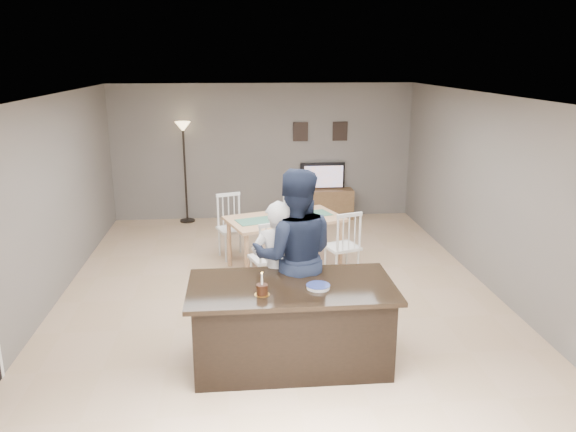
{
  "coord_description": "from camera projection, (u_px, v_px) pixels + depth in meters",
  "views": [
    {
      "loc": [
        -0.53,
        -7.18,
        3.17
      ],
      "look_at": [
        0.1,
        -0.3,
        1.22
      ],
      "focal_mm": 35.0,
      "sensor_mm": 36.0,
      "label": 1
    }
  ],
  "objects": [
    {
      "name": "floor",
      "position": [
        279.0,
        295.0,
        7.79
      ],
      "size": [
        8.0,
        8.0,
        0.0
      ],
      "primitive_type": "plane",
      "color": "tan",
      "rests_on": "ground"
    },
    {
      "name": "room_shell",
      "position": [
        278.0,
        176.0,
        7.34
      ],
      "size": [
        8.0,
        8.0,
        8.0
      ],
      "color": "slate",
      "rests_on": "floor"
    },
    {
      "name": "kitchen_island",
      "position": [
        291.0,
        324.0,
        5.94
      ],
      "size": [
        2.15,
        1.1,
        0.9
      ],
      "color": "black",
      "rests_on": "floor"
    },
    {
      "name": "tv_console",
      "position": [
        323.0,
        204.0,
        11.43
      ],
      "size": [
        1.2,
        0.4,
        0.6
      ],
      "primitive_type": "cube",
      "color": "brown",
      "rests_on": "floor"
    },
    {
      "name": "television",
      "position": [
        323.0,
        176.0,
        11.34
      ],
      "size": [
        0.91,
        0.12,
        0.53
      ],
      "primitive_type": "imported",
      "rotation": [
        0.0,
        0.0,
        3.14
      ],
      "color": "black",
      "rests_on": "tv_console"
    },
    {
      "name": "tv_screen_glow",
      "position": [
        324.0,
        177.0,
        11.26
      ],
      "size": [
        0.78,
        0.0,
        0.78
      ],
      "primitive_type": "plane",
      "rotation": [
        1.57,
        0.0,
        3.14
      ],
      "color": "orange",
      "rests_on": "tv_console"
    },
    {
      "name": "picture_frames",
      "position": [
        320.0,
        131.0,
        11.23
      ],
      "size": [
        1.1,
        0.02,
        0.38
      ],
      "color": "black",
      "rests_on": "room_shell"
    },
    {
      "name": "woman",
      "position": [
        278.0,
        272.0,
        6.36
      ],
      "size": [
        0.66,
        0.48,
        1.67
      ],
      "primitive_type": "imported",
      "rotation": [
        0.0,
        0.0,
        3.0
      ],
      "color": "silver",
      "rests_on": "floor"
    },
    {
      "name": "man",
      "position": [
        295.0,
        256.0,
        6.33
      ],
      "size": [
        1.04,
        0.84,
        2.02
      ],
      "primitive_type": "imported",
      "rotation": [
        0.0,
        0.0,
        3.06
      ],
      "color": "#181F35",
      "rests_on": "floor"
    },
    {
      "name": "birthday_cake",
      "position": [
        262.0,
        289.0,
        5.56
      ],
      "size": [
        0.16,
        0.16,
        0.24
      ],
      "color": "gold",
      "rests_on": "kitchen_island"
    },
    {
      "name": "plate_stack",
      "position": [
        318.0,
        287.0,
        5.73
      ],
      "size": [
        0.25,
        0.25,
        0.04
      ],
      "color": "white",
      "rests_on": "kitchen_island"
    },
    {
      "name": "dining_table",
      "position": [
        285.0,
        226.0,
        8.65
      ],
      "size": [
        2.17,
        2.36,
        1.05
      ],
      "rotation": [
        0.0,
        0.0,
        0.33
      ],
      "color": "tan",
      "rests_on": "floor"
    },
    {
      "name": "floor_lamp",
      "position": [
        184.0,
        145.0,
        10.87
      ],
      "size": [
        0.3,
        0.3,
        1.99
      ],
      "color": "black",
      "rests_on": "floor"
    }
  ]
}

